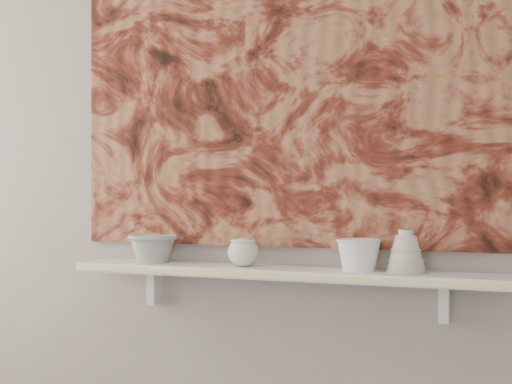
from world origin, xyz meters
The scene contains 11 objects.
wall_back centered at (0.00, 1.60, 1.35)m, with size 3.60×3.60×0.00m, color gray.
shelf centered at (0.00, 1.51, 0.92)m, with size 1.40×0.18×0.03m, color silver.
shelf_stripe centered at (0.00, 1.41, 0.92)m, with size 1.40×0.01×0.02m, color #F2E5A1.
bracket_left centered at (-0.49, 1.57, 0.84)m, with size 0.03×0.06×0.12m, color silver.
bracket_right centered at (0.49, 1.57, 0.84)m, with size 0.03×0.06×0.12m, color silver.
painting centered at (0.00, 1.59, 1.54)m, with size 1.50×0.03×1.10m, color maroon.
house_motif centered at (0.45, 1.57, 1.23)m, with size 0.09×0.00×0.08m, color black.
bowl_grey centered at (-0.46, 1.51, 0.98)m, with size 0.17×0.17×0.10m, color #9D9C9A, non-canonical shape.
cup_cream centered at (-0.13, 1.51, 0.98)m, with size 0.10×0.10×0.09m, color beige, non-canonical shape.
bell_vessel centered at (0.39, 1.51, 0.99)m, with size 0.12×0.12×0.13m, color beige, non-canonical shape.
bowl_white centered at (0.25, 1.51, 0.98)m, with size 0.14×0.14×0.10m, color white, non-canonical shape.
Camera 1 is at (0.73, -0.61, 1.17)m, focal length 50.00 mm.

